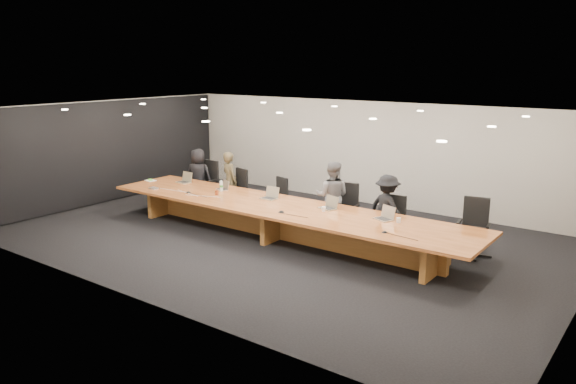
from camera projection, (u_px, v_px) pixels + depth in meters
name	position (u px, v px, depth m)	size (l,w,h in m)	color
ground	(280.00, 238.00, 12.43)	(12.00, 12.00, 0.00)	black
back_wall	(368.00, 153.00, 15.26)	(12.00, 0.02, 2.80)	silver
left_wall_panel	(109.00, 152.00, 15.54)	(0.08, 7.84, 2.74)	black
conference_table	(280.00, 216.00, 12.31)	(9.00, 1.80, 0.75)	brown
chair_far_left	(206.00, 182.00, 15.40)	(0.61, 0.61, 1.20)	black
chair_left	(235.00, 190.00, 14.56)	(0.58, 0.58, 1.14)	black
chair_mid_left	(276.00, 197.00, 14.02)	(0.52, 0.52, 1.02)	black
chair_mid_right	(345.00, 208.00, 12.76)	(0.58, 0.58, 1.14)	black
chair_right	(393.00, 219.00, 12.06)	(0.52, 0.52, 1.03)	black
chair_far_right	(473.00, 228.00, 11.15)	(0.61, 0.61, 1.20)	black
person_a	(198.00, 176.00, 15.42)	(0.74, 0.48, 1.51)	black
person_b	(230.00, 181.00, 14.66)	(0.57, 0.37, 1.55)	#3D3521
person_c	(332.00, 196.00, 12.84)	(0.79, 0.62, 1.63)	#575759
person_d	(387.00, 208.00, 12.13)	(0.95, 0.54, 1.46)	black
laptop_a	(183.00, 177.00, 14.56)	(0.36, 0.26, 0.28)	beige
laptop_b	(222.00, 185.00, 13.76)	(0.30, 0.22, 0.23)	tan
laptop_c	(269.00, 193.00, 12.82)	(0.36, 0.26, 0.28)	#B7AA8C
laptop_d	(328.00, 202.00, 11.96)	(0.36, 0.26, 0.28)	tan
laptop_e	(383.00, 213.00, 11.13)	(0.36, 0.26, 0.28)	tan
water_bottle	(221.00, 186.00, 13.63)	(0.08, 0.08, 0.24)	silver
amber_mug	(217.00, 193.00, 13.26)	(0.08, 0.08, 0.10)	maroon
paper_cup_near	(324.00, 209.00, 11.78)	(0.08, 0.08, 0.10)	white
paper_cup_far	(399.00, 220.00, 10.94)	(0.09, 0.09, 0.10)	silver
notepad	(151.00, 180.00, 14.83)	(0.26, 0.21, 0.02)	silver
lime_gadget	(150.00, 180.00, 14.83)	(0.16, 0.09, 0.02)	#59C033
av_box	(153.00, 188.00, 13.89)	(0.21, 0.16, 0.03)	#A6A6AB
mic_left	(188.00, 192.00, 13.46)	(0.13, 0.13, 0.03)	black
mic_center	(281.00, 212.00, 11.71)	(0.13, 0.13, 0.03)	black
mic_right	(385.00, 232.00, 10.32)	(0.12, 0.12, 0.03)	black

